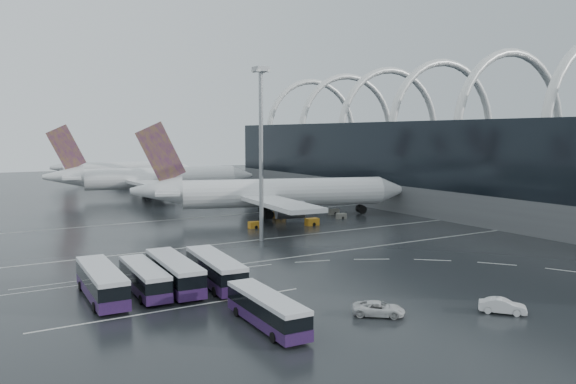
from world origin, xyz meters
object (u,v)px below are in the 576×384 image
airliner_main (271,194)px  gse_cart_belly_d (341,216)px  van_curve_a (379,309)px  bus_row_near_c (174,272)px  bus_row_near_d (215,269)px  floodlight_mast (261,133)px  airliner_gate_b (150,179)px  bus_row_near_a (101,282)px  gse_cart_belly_e (279,215)px  airliner_gate_c (120,169)px  van_curve_c (502,306)px  gse_cart_belly_b (334,212)px  bus_row_near_b (144,278)px  bus_row_far_c (267,309)px  gse_cart_belly_c (255,225)px  gse_cart_belly_a (312,222)px

airliner_main → gse_cart_belly_d: size_ratio=28.80×
van_curve_a → bus_row_near_c: bearing=75.1°
airliner_main → bus_row_near_d: bearing=-108.4°
van_curve_a → floodlight_mast: floodlight_mast is taller
airliner_gate_b → bus_row_near_a: (-33.48, -92.52, -3.10)m
bus_row_near_c → gse_cart_belly_d: (46.85, 32.47, -1.32)m
airliner_gate_b → bus_row_near_a: 98.44m
van_curve_a → gse_cart_belly_e: size_ratio=2.05×
airliner_gate_c → van_curve_c: airliner_gate_c is taller
airliner_gate_c → bus_row_near_d: airliner_gate_c is taller
gse_cart_belly_e → gse_cart_belly_b: bearing=-6.7°
gse_cart_belly_d → gse_cart_belly_e: 12.76m
bus_row_near_b → bus_row_far_c: (6.41, -16.33, -0.05)m
van_curve_c → airliner_main: bearing=39.9°
bus_row_near_d → gse_cart_belly_b: (44.57, 39.41, -1.25)m
bus_row_near_b → van_curve_c: 37.29m
bus_row_near_a → gse_cart_belly_d: 63.79m
bus_row_near_b → gse_cart_belly_e: bus_row_near_b is taller
bus_row_near_c → bus_row_far_c: (2.96, -16.46, -0.23)m
gse_cart_belly_c → floodlight_mast: bearing=-112.1°
airliner_gate_c → gse_cart_belly_c: (-4.42, -115.34, -3.78)m
van_curve_a → gse_cart_belly_e: (22.75, 59.05, -0.03)m
airliner_main → gse_cart_belly_c: airliner_main is taller
van_curve_a → gse_cart_belly_e: 63.28m
airliner_gate_b → bus_row_near_a: size_ratio=4.13×
airliner_main → bus_row_near_d: size_ratio=4.10×
bus_row_near_a → floodlight_mast: (29.68, 19.94, 15.69)m
airliner_gate_c → floodlight_mast: floodlight_mast is taller
bus_row_far_c → floodlight_mast: 43.86m
gse_cart_belly_d → gse_cart_belly_c: bearing=-176.7°
airliner_main → bus_row_near_c: 54.55m
airliner_gate_b → airliner_main: bearing=-69.8°
bus_row_near_a → gse_cart_belly_c: bus_row_near_a is taller
airliner_main → bus_row_near_d: 52.65m
bus_row_near_a → van_curve_a: bearing=-129.7°
gse_cart_belly_e → floodlight_mast: bearing=-126.4°
gse_cart_belly_c → gse_cart_belly_a: bearing=-15.0°
floodlight_mast → gse_cart_belly_d: 32.88m
van_curve_a → gse_cart_belly_d: van_curve_a is taller
airliner_gate_b → bus_row_near_d: airliner_gate_b is taller
bus_row_near_d → bus_row_far_c: (-1.55, -15.34, -0.23)m
airliner_gate_c → gse_cart_belly_a: airliner_gate_c is taller
floodlight_mast → gse_cart_belly_c: floodlight_mast is taller
airliner_gate_c → bus_row_near_a: 151.77m
van_curve_c → gse_cart_belly_d: (22.39, 57.31, -0.19)m
bus_row_near_d → van_curve_a: size_ratio=2.80×
bus_row_far_c → gse_cart_belly_c: bearing=-24.0°
bus_row_far_c → gse_cart_belly_c: 53.18m
bus_row_near_d → gse_cart_belly_c: bus_row_near_d is taller
gse_cart_belly_a → gse_cart_belly_b: gse_cart_belly_a is taller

